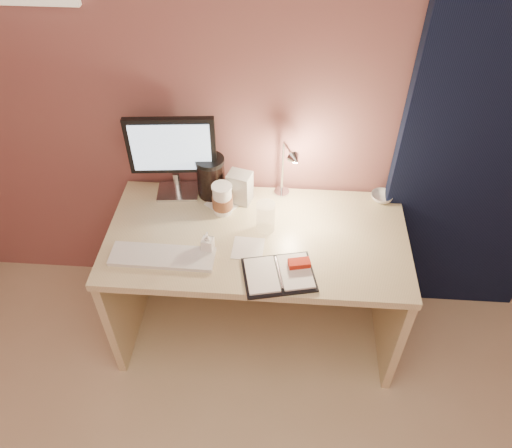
# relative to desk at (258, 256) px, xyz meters

# --- Properties ---
(room) EXTENTS (3.50, 3.50, 3.50)m
(room) POSITION_rel_desk_xyz_m (0.95, 0.24, 0.63)
(room) COLOR #C6B28E
(room) RESTS_ON ground
(desk) EXTENTS (1.40, 0.70, 0.73)m
(desk) POSITION_rel_desk_xyz_m (0.00, 0.00, 0.00)
(desk) COLOR beige
(desk) RESTS_ON ground
(monitor) EXTENTS (0.42, 0.17, 0.44)m
(monitor) POSITION_rel_desk_xyz_m (-0.42, 0.20, 0.49)
(monitor) COLOR silver
(monitor) RESTS_ON desk
(keyboard) EXTENTS (0.46, 0.14, 0.02)m
(keyboard) POSITION_rel_desk_xyz_m (-0.41, -0.25, 0.24)
(keyboard) COLOR silver
(keyboard) RESTS_ON desk
(planner) EXTENTS (0.34, 0.28, 0.05)m
(planner) POSITION_rel_desk_xyz_m (0.12, -0.31, 0.24)
(planner) COLOR black
(planner) RESTS_ON desk
(paper_b) EXTENTS (0.15, 0.15, 0.00)m
(paper_b) POSITION_rel_desk_xyz_m (-0.03, -0.16, 0.23)
(paper_b) COLOR white
(paper_b) RESTS_ON desk
(paper_c) EXTENTS (0.20, 0.20, 0.00)m
(paper_c) POSITION_rel_desk_xyz_m (-0.18, 0.14, 0.23)
(paper_c) COLOR white
(paper_c) RESTS_ON desk
(coffee_cup) EXTENTS (0.10, 0.10, 0.16)m
(coffee_cup) POSITION_rel_desk_xyz_m (-0.18, 0.08, 0.30)
(coffee_cup) COLOR white
(coffee_cup) RESTS_ON desk
(clear_cup) EXTENTS (0.09, 0.09, 0.15)m
(clear_cup) POSITION_rel_desk_xyz_m (0.04, -0.03, 0.30)
(clear_cup) COLOR white
(clear_cup) RESTS_ON desk
(bowl) EXTENTS (0.11, 0.11, 0.03)m
(bowl) POSITION_rel_desk_xyz_m (0.60, 0.22, 0.24)
(bowl) COLOR silver
(bowl) RESTS_ON desk
(lotion_bottle) EXTENTS (0.06, 0.06, 0.11)m
(lotion_bottle) POSITION_rel_desk_xyz_m (-0.21, -0.19, 0.28)
(lotion_bottle) COLOR white
(lotion_bottle) RESTS_ON desk
(dark_jar) EXTENTS (0.14, 0.14, 0.19)m
(dark_jar) POSITION_rel_desk_xyz_m (-0.25, 0.21, 0.32)
(dark_jar) COLOR black
(dark_jar) RESTS_ON desk
(product_box) EXTENTS (0.13, 0.11, 0.16)m
(product_box) POSITION_rel_desk_xyz_m (-0.10, 0.17, 0.31)
(product_box) COLOR #B8B9B4
(product_box) RESTS_ON desk
(desk_lamp) EXTENTS (0.13, 0.20, 0.33)m
(desk_lamp) POSITION_rel_desk_xyz_m (0.07, 0.16, 0.43)
(desk_lamp) COLOR silver
(desk_lamp) RESTS_ON desk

